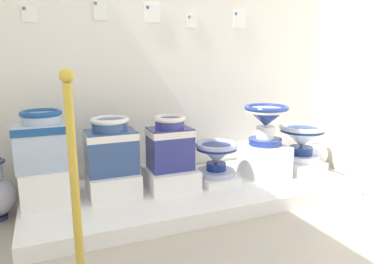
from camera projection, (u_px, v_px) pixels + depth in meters
wall_back at (169, 0)px, 2.97m from camera, size 3.42×0.06×3.17m
display_platform at (194, 192)px, 2.79m from camera, size 2.54×0.99×0.11m
plinth_block_leftmost at (48, 186)px, 2.41m from camera, size 0.34×0.34×0.26m
antique_toilet_leftmost at (43, 139)px, 2.34m from camera, size 0.37×0.30×0.40m
plinth_block_pale_glazed at (113, 182)px, 2.61m from camera, size 0.36×0.38×0.16m
antique_toilet_pale_glazed at (111, 145)px, 2.55m from camera, size 0.36×0.29×0.41m
plinth_block_broad_patterned at (170, 178)px, 2.72m from camera, size 0.38×0.37×0.15m
antique_toilet_broad_patterned at (170, 142)px, 2.66m from camera, size 0.33×0.25×0.41m
plinth_block_squat_floral at (216, 178)px, 2.86m from camera, size 0.30×0.34×0.06m
antique_toilet_squat_floral at (216, 155)px, 2.82m from camera, size 0.35×0.35×0.27m
plinth_block_central_ornate at (264, 160)px, 2.99m from camera, size 0.32×0.37×0.27m
antique_toilet_central_ornate at (266, 119)px, 2.91m from camera, size 0.37×0.37×0.33m
plinth_block_slender_white at (300, 165)px, 3.16m from camera, size 0.34×0.34×0.09m
antique_toilet_slender_white at (302, 138)px, 3.11m from camera, size 0.40×0.40×0.32m
info_placard_first at (29, 14)px, 2.55m from camera, size 0.11×0.01×0.12m
info_placard_second at (100, 10)px, 2.73m from camera, size 0.12×0.01×0.16m
info_placard_third at (153, 13)px, 2.90m from camera, size 0.13×0.01×0.15m
info_placard_fourth at (192, 21)px, 3.04m from camera, size 0.09×0.01×0.11m
info_placard_fifth at (239, 19)px, 3.22m from camera, size 0.13×0.01×0.16m
decorative_vase_spare at (313, 153)px, 3.52m from camera, size 0.28×0.28×0.40m
stanchion_post_near_left at (78, 225)px, 1.62m from camera, size 0.24×0.24×1.06m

